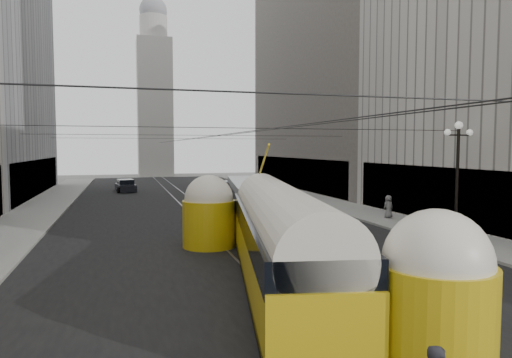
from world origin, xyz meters
TOP-DOWN VIEW (x-y plane):
  - road at (0.00, 32.50)m, footprint 20.00×85.00m
  - sidewalk_left at (-12.00, 36.00)m, footprint 4.00×72.00m
  - sidewalk_right at (12.00, 36.00)m, footprint 4.00×72.00m
  - rail_left at (-0.75, 32.50)m, footprint 0.12×85.00m
  - rail_right at (0.75, 32.50)m, footprint 0.12×85.00m
  - building_right_far at (20.00, 48.00)m, footprint 12.60×32.60m
  - distant_tower at (0.00, 80.00)m, footprint 6.00×6.00m
  - lamppost_right_mid at (12.60, 18.00)m, footprint 1.86×0.44m
  - catenary at (0.12, 31.49)m, footprint 25.00×72.00m
  - streetcar at (-0.06, 12.20)m, footprint 5.43×16.67m
  - city_bus at (2.35, 25.05)m, footprint 4.23×11.57m
  - sedan_white_far at (5.04, 42.69)m, footprint 3.11×5.23m
  - sedan_dark_far at (-5.37, 50.44)m, footprint 2.45×4.68m
  - pedestrian_crossing_b at (2.38, 4.96)m, footprint 0.76×0.89m
  - pedestrian_sidewalk_right at (12.09, 24.10)m, footprint 0.83×0.58m

SIDE VIEW (x-z plane):
  - road at x=0.00m, z-range -0.01..0.01m
  - rail_left at x=-0.75m, z-range -0.02..0.02m
  - rail_right at x=0.75m, z-range -0.02..0.02m
  - sidewalk_left at x=-12.00m, z-range 0.00..0.15m
  - sidewalk_right at x=12.00m, z-range 0.00..0.15m
  - sedan_dark_far at x=-5.37m, z-range -0.07..1.34m
  - sedan_white_far at x=5.04m, z-range -0.07..1.47m
  - pedestrian_crossing_b at x=2.38m, z-range 0.00..1.59m
  - pedestrian_sidewalk_right at x=12.09m, z-range 0.15..1.74m
  - city_bus at x=2.35m, z-range 0.14..3.00m
  - streetcar at x=-0.06m, z-range -0.04..3.67m
  - lamppost_right_mid at x=12.60m, z-range 0.56..6.93m
  - catenary at x=0.12m, z-range 5.77..6.00m
  - distant_tower at x=0.00m, z-range -0.71..30.65m
  - building_right_far at x=20.00m, z-range 0.01..32.61m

